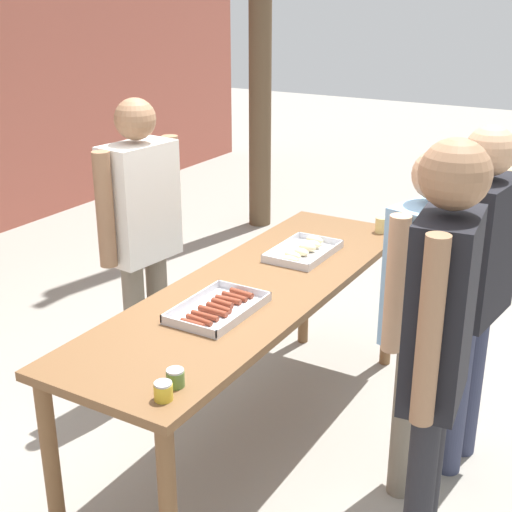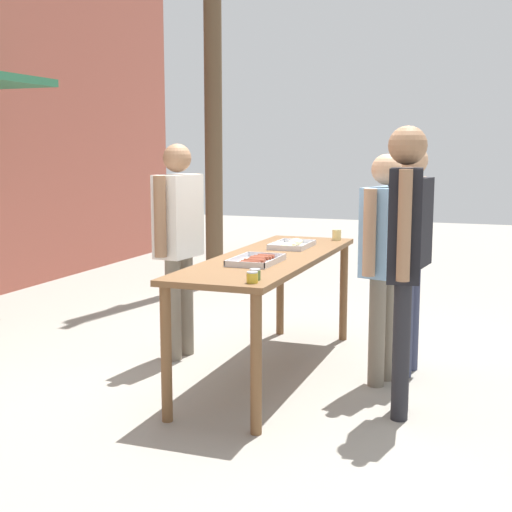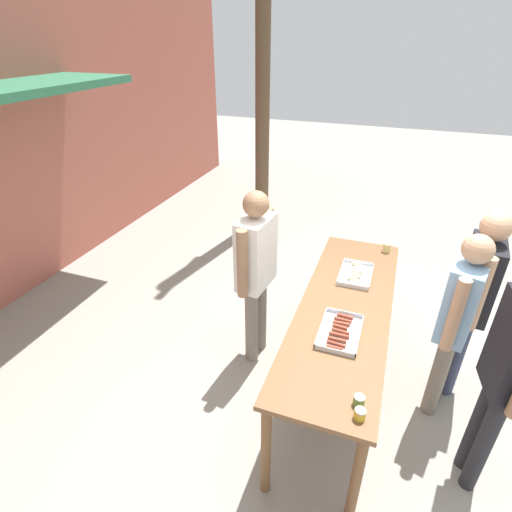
{
  "view_description": "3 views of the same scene",
  "coord_description": "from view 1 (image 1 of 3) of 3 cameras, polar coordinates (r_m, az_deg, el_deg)",
  "views": [
    {
      "loc": [
        -2.81,
        -1.65,
        2.3
      ],
      "look_at": [
        0.0,
        0.0,
        1.06
      ],
      "focal_mm": 50.0,
      "sensor_mm": 36.0,
      "label": 1
    },
    {
      "loc": [
        -5.0,
        -1.7,
        1.71
      ],
      "look_at": [
        -0.37,
        -0.01,
        0.96
      ],
      "focal_mm": 50.0,
      "sensor_mm": 36.0,
      "label": 2
    },
    {
      "loc": [
        -2.76,
        -0.22,
        2.9
      ],
      "look_at": [
        0.16,
        0.85,
        1.14
      ],
      "focal_mm": 28.0,
      "sensor_mm": 36.0,
      "label": 3
    }
  ],
  "objects": [
    {
      "name": "serving_table",
      "position": [
        3.59,
        -0.0,
        -3.87
      ],
      "size": [
        2.43,
        0.73,
        0.91
      ],
      "color": "brown",
      "rests_on": "ground"
    },
    {
      "name": "condiment_jar_ketchup",
      "position": [
        2.68,
        -6.47,
        -9.66
      ],
      "size": [
        0.07,
        0.07,
        0.07
      ],
      "color": "#567A38",
      "rests_on": "serving_table"
    },
    {
      "name": "food_tray_buns",
      "position": [
        3.94,
        3.85,
        0.41
      ],
      "size": [
        0.44,
        0.29,
        0.06
      ],
      "color": "silver",
      "rests_on": "serving_table"
    },
    {
      "name": "food_tray_sausages",
      "position": [
        3.25,
        -3.05,
        -4.24
      ],
      "size": [
        0.47,
        0.3,
        0.04
      ],
      "color": "silver",
      "rests_on": "serving_table"
    },
    {
      "name": "person_customer_with_cup",
      "position": [
        3.49,
        17.17,
        -1.45
      ],
      "size": [
        0.62,
        0.29,
        1.74
      ],
      "rotation": [
        0.0,
        0.0,
        3.03
      ],
      "color": "#333851",
      "rests_on": "ground"
    },
    {
      "name": "ground_plane",
      "position": [
        3.99,
        -0.0,
        -14.43
      ],
      "size": [
        24.0,
        24.0,
        0.0
      ],
      "primitive_type": "plane",
      "color": "gray"
    },
    {
      "name": "beer_cup",
      "position": [
        4.35,
        10.02,
        2.47
      ],
      "size": [
        0.08,
        0.08,
        0.09
      ],
      "color": "#DBC67A",
      "rests_on": "serving_table"
    },
    {
      "name": "condiment_jar_mustard",
      "position": [
        2.61,
        -7.42,
        -10.67
      ],
      "size": [
        0.07,
        0.07,
        0.07
      ],
      "color": "gold",
      "rests_on": "serving_table"
    },
    {
      "name": "person_customer_holding_hotdog",
      "position": [
        2.62,
        14.39,
        -6.3
      ],
      "size": [
        0.52,
        0.24,
        1.85
      ],
      "rotation": [
        0.0,
        0.0,
        3.26
      ],
      "color": "#232328",
      "rests_on": "ground"
    },
    {
      "name": "person_customer_waiting_in_line",
      "position": [
        3.27,
        13.46,
        -3.29
      ],
      "size": [
        0.56,
        0.32,
        1.67
      ],
      "rotation": [
        0.0,
        0.0,
        2.87
      ],
      "color": "#756B5B",
      "rests_on": "ground"
    },
    {
      "name": "person_server_behind_table",
      "position": [
        4.08,
        -9.16,
        2.57
      ],
      "size": [
        0.61,
        0.28,
        1.75
      ],
      "rotation": [
        0.0,
        0.0,
        -0.11
      ],
      "color": "#756B5B",
      "rests_on": "ground"
    }
  ]
}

